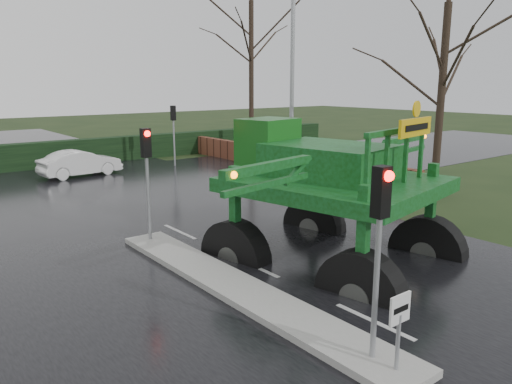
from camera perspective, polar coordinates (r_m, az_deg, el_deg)
ground at (r=10.88m, az=13.31°, el=-14.30°), size 140.00×140.00×0.00m
road_main at (r=18.35m, az=-11.80°, el=-3.10°), size 14.00×80.00×0.02m
road_cross at (r=23.75m, az=-18.29°, el=0.06°), size 80.00×12.00×0.02m
median_island at (r=11.99m, az=-2.18°, el=-10.91°), size 1.20×10.00×0.16m
hedge_row at (r=31.18m, az=-23.47°, el=3.87°), size 44.00×0.90×1.50m
brick_wall at (r=28.83m, az=1.61°, el=3.97°), size 0.40×20.00×1.20m
keep_left_sign at (r=8.68m, az=16.06°, el=-13.87°), size 0.50×0.07×1.35m
traffic_signal_near at (r=8.41m, az=13.98°, el=-3.41°), size 0.26×0.33×3.52m
traffic_signal_mid at (r=15.05m, az=-12.38°, el=3.57°), size 0.26×0.33×3.52m
traffic_signal_far at (r=29.67m, az=-9.42°, el=7.92°), size 0.26×0.33×3.52m
street_light_right at (r=24.01m, az=3.62°, el=15.16°), size 3.85×0.30×10.00m
tree_right_near at (r=22.64m, az=20.59°, el=12.57°), size 5.60×5.60×9.64m
tree_right_far at (r=34.03m, az=-0.54°, el=15.22°), size 7.00×7.00×12.05m
crop_sprayer at (r=11.36m, az=11.28°, el=0.86°), size 9.68×6.90×5.50m
white_sedan at (r=27.82m, az=-19.35°, el=1.71°), size 4.27×1.87×1.37m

